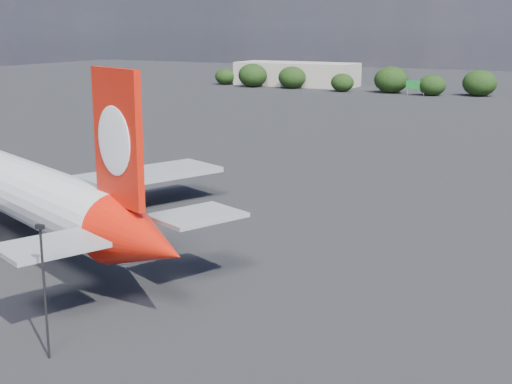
% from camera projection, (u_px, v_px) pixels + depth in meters
% --- Properties ---
extents(ground, '(500.00, 500.00, 0.00)m').
position_uv_depth(ground, '(314.00, 168.00, 106.42)').
color(ground, black).
rests_on(ground, ground).
extents(qantas_airliner, '(52.70, 50.71, 17.85)m').
position_uv_depth(qantas_airliner, '(15.00, 188.00, 68.97)').
color(qantas_airliner, silver).
rests_on(qantas_airliner, ground).
extents(apron_lamp_post, '(0.55, 0.30, 8.91)m').
position_uv_depth(apron_lamp_post, '(44.00, 283.00, 44.52)').
color(apron_lamp_post, black).
rests_on(apron_lamp_post, ground).
extents(terminal_building, '(42.00, 16.00, 8.00)m').
position_uv_depth(terminal_building, '(296.00, 74.00, 248.63)').
color(terminal_building, '#9D9487').
rests_on(terminal_building, ground).
extents(highway_sign, '(6.00, 0.30, 4.50)m').
position_uv_depth(highway_sign, '(416.00, 85.00, 213.40)').
color(highway_sign, '#166E28').
rests_on(highway_sign, ground).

